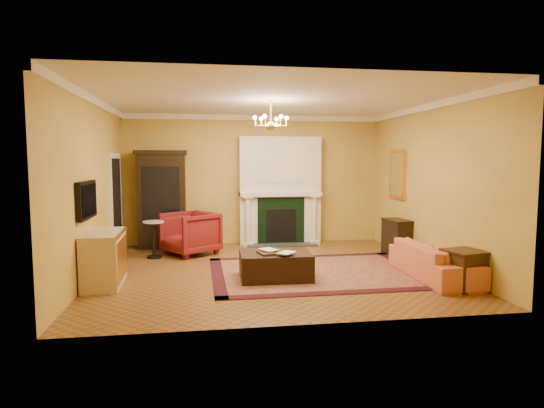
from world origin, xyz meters
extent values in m
cube|color=brown|center=(0.00, 0.00, -0.01)|extent=(6.00, 5.50, 0.02)
cube|color=silver|center=(0.00, 0.00, 3.01)|extent=(6.00, 5.50, 0.02)
cube|color=gold|center=(0.00, 2.76, 1.50)|extent=(6.00, 0.02, 3.00)
cube|color=gold|center=(0.00, -2.76, 1.50)|extent=(6.00, 0.02, 3.00)
cube|color=gold|center=(-3.01, 0.00, 1.50)|extent=(0.02, 5.50, 3.00)
cube|color=gold|center=(3.01, 0.00, 1.50)|extent=(0.02, 5.50, 3.00)
cube|color=silver|center=(0.60, 2.59, 1.25)|extent=(1.90, 0.32, 2.50)
cube|color=silver|center=(0.60, 2.42, 1.85)|extent=(1.10, 0.01, 0.80)
cube|color=black|center=(0.60, 2.42, 0.55)|extent=(1.10, 0.02, 1.10)
cube|color=black|center=(0.60, 2.42, 0.45)|extent=(0.70, 0.02, 0.75)
cube|color=#333333|center=(0.60, 2.30, 0.02)|extent=(1.60, 0.50, 0.04)
cube|color=silver|center=(0.60, 2.53, 1.18)|extent=(1.90, 0.44, 0.10)
cylinder|color=silver|center=(-0.18, 2.41, 0.59)|extent=(0.14, 0.14, 1.18)
cylinder|color=silver|center=(1.38, 2.41, 0.59)|extent=(0.14, 0.14, 1.18)
cube|color=white|center=(0.00, 2.71, 2.94)|extent=(6.00, 0.08, 0.12)
cube|color=white|center=(-2.96, 0.00, 2.94)|extent=(0.08, 5.50, 0.12)
cube|color=white|center=(2.96, 0.00, 2.94)|extent=(0.08, 5.50, 0.12)
cube|color=silver|center=(-2.96, 1.70, 1.05)|extent=(0.08, 1.05, 2.10)
cube|color=black|center=(-2.92, 1.70, 1.02)|extent=(0.02, 0.85, 1.95)
cube|color=black|center=(-2.95, -0.60, 1.35)|extent=(0.08, 0.95, 0.58)
cube|color=black|center=(-2.90, -0.60, 1.35)|extent=(0.01, 0.85, 0.48)
cube|color=gold|center=(2.97, 1.40, 1.65)|extent=(0.05, 0.76, 1.05)
cube|color=white|center=(2.94, 1.40, 1.65)|extent=(0.01, 0.62, 0.90)
cylinder|color=gold|center=(0.00, 0.00, 2.80)|extent=(0.03, 0.03, 0.40)
sphere|color=gold|center=(0.00, 0.00, 2.55)|extent=(0.16, 0.16, 0.16)
sphere|color=#FFE5B2|center=(0.28, 0.00, 2.69)|extent=(0.07, 0.07, 0.07)
sphere|color=#FFE5B2|center=(0.14, 0.24, 2.69)|extent=(0.07, 0.07, 0.07)
sphere|color=#FFE5B2|center=(-0.14, 0.24, 2.69)|extent=(0.07, 0.07, 0.07)
sphere|color=#FFE5B2|center=(-0.28, 0.00, 2.69)|extent=(0.07, 0.07, 0.07)
sphere|color=#FFE5B2|center=(-0.14, -0.24, 2.69)|extent=(0.07, 0.07, 0.07)
sphere|color=#FFE5B2|center=(0.14, -0.24, 2.69)|extent=(0.07, 0.07, 0.07)
cube|color=#4D1013|center=(0.78, -0.29, 0.01)|extent=(3.69, 2.78, 0.01)
cube|color=black|center=(-2.09, 2.49, 1.04)|extent=(1.05, 0.49, 2.08)
imported|color=maroon|center=(-1.46, 1.61, 0.49)|extent=(1.27, 1.29, 0.98)
cylinder|color=black|center=(-2.17, 1.36, 0.02)|extent=(0.29, 0.29, 0.04)
cylinder|color=black|center=(-2.17, 1.36, 0.38)|extent=(0.06, 0.06, 0.67)
cylinder|color=white|center=(-2.17, 1.36, 0.73)|extent=(0.42, 0.42, 0.03)
cube|color=tan|center=(-2.73, -0.57, 0.42)|extent=(0.57, 1.15, 0.84)
imported|color=#CC6940|center=(2.60, -0.95, 0.39)|extent=(0.61, 1.98, 0.77)
cube|color=#341F0E|center=(2.72, -1.65, 0.29)|extent=(0.59, 0.59, 0.57)
cube|color=black|center=(2.78, 0.92, 0.36)|extent=(0.45, 0.68, 0.71)
cube|color=black|center=(-0.02, -0.62, 0.23)|extent=(1.17, 0.87, 0.43)
cube|color=black|center=(-0.07, -0.69, 0.46)|extent=(0.51, 0.43, 0.03)
imported|color=gray|center=(-0.22, -0.66, 0.62)|extent=(0.21, 0.13, 0.30)
imported|color=gray|center=(0.04, -0.81, 0.62)|extent=(0.18, 0.16, 0.29)
cylinder|color=gray|center=(-0.09, 2.53, 1.27)|extent=(0.10, 0.10, 0.08)
cone|color=#0F3912|center=(-0.09, 2.53, 1.46)|extent=(0.14, 0.14, 0.31)
cylinder|color=gray|center=(1.34, 2.53, 1.27)|extent=(0.11, 0.11, 0.09)
cone|color=#0F3912|center=(1.34, 2.53, 1.49)|extent=(0.16, 0.16, 0.34)
camera|label=1|loc=(-1.17, -7.88, 1.95)|focal=30.00mm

